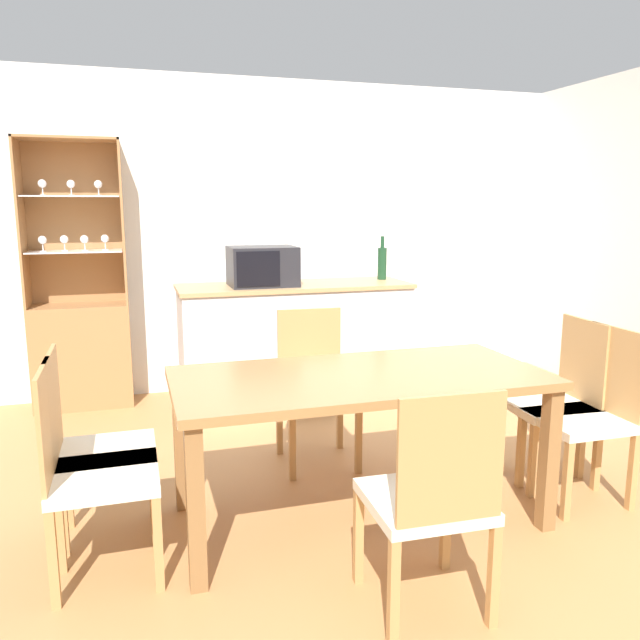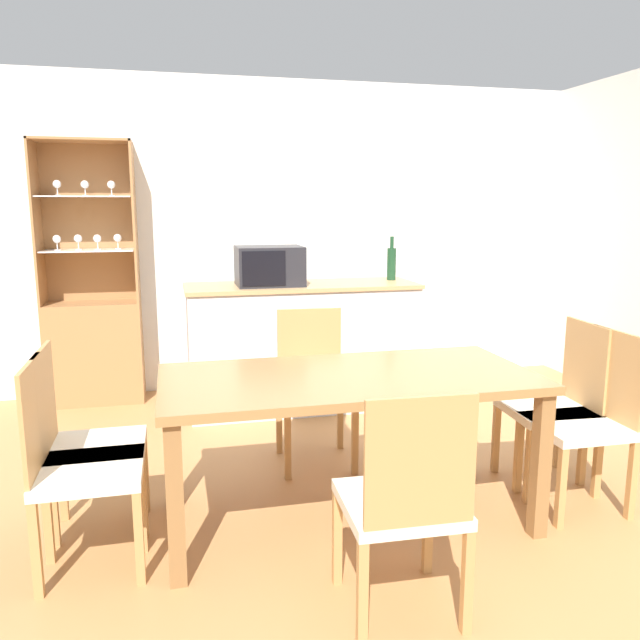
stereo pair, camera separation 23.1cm
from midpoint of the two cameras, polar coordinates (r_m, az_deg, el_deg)
ground_plane at (r=3.20m, az=4.66°, el=-18.31°), size 18.00×18.00×0.00m
wall_back at (r=5.34m, az=-5.65°, el=7.61°), size 6.80×0.06×2.55m
kitchen_counter at (r=4.76m, az=-3.69°, el=-2.40°), size 1.73×0.60×0.96m
display_cabinet at (r=5.15m, az=-22.23°, el=-1.00°), size 0.72×0.35×2.02m
dining_table at (r=3.01m, az=1.44°, el=-6.57°), size 1.77×0.84×0.74m
dining_chair_head_near at (r=2.43m, az=7.22°, el=-16.08°), size 0.45×0.45×0.91m
dining_chair_side_left_far at (r=3.07m, az=-21.99°, el=-10.97°), size 0.43×0.43×0.91m
dining_chair_side_left_near at (r=2.84m, az=-22.42°, el=-12.79°), size 0.43×0.43×0.91m
dining_chair_side_right_near at (r=3.54m, az=21.44°, el=-8.11°), size 0.44×0.44×0.91m
dining_chair_side_right_far at (r=3.72m, az=19.06°, el=-7.03°), size 0.46×0.46×0.91m
dining_chair_head_far at (r=3.76m, az=-2.19°, el=-6.26°), size 0.45×0.45×0.91m
microwave at (r=4.58m, az=-6.74°, el=4.90°), size 0.48×0.37×0.29m
wine_bottle at (r=4.95m, az=4.37°, el=5.28°), size 0.07×0.07×0.34m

